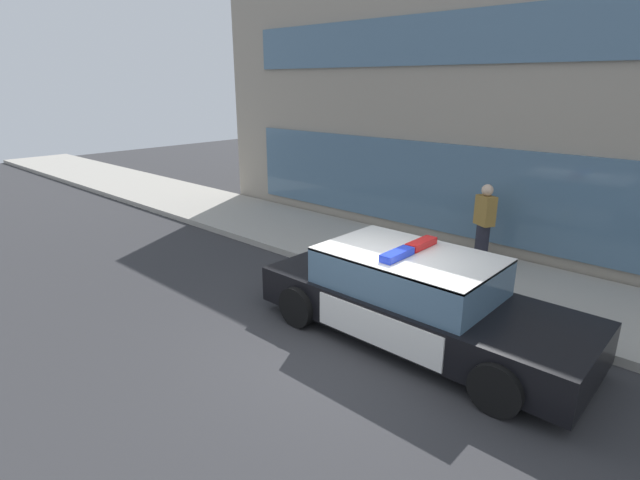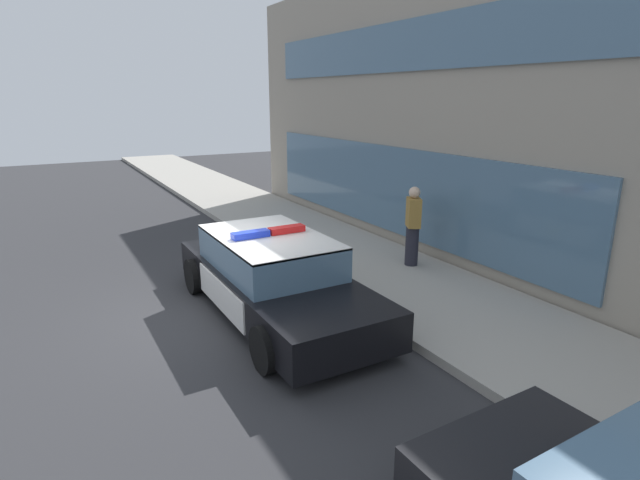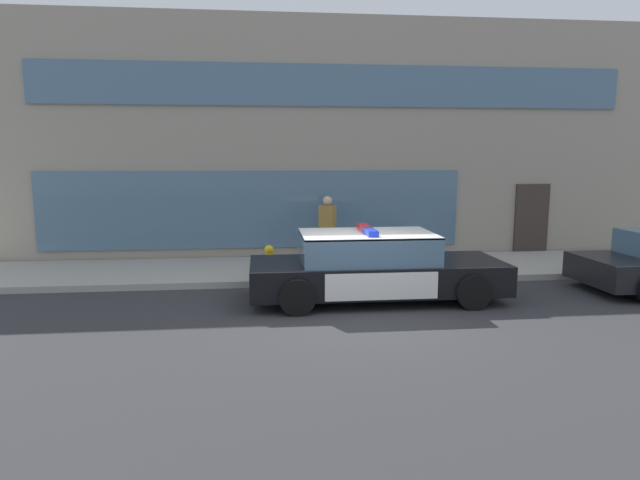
{
  "view_description": "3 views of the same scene",
  "coord_description": "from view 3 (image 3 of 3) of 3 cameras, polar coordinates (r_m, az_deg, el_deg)",
  "views": [
    {
      "loc": [
        4.09,
        -5.14,
        3.84
      ],
      "look_at": [
        -1.83,
        1.36,
        0.99
      ],
      "focal_mm": 27.36,
      "sensor_mm": 36.0,
      "label": 1
    },
    {
      "loc": [
        8.04,
        -2.41,
        3.68
      ],
      "look_at": [
        0.07,
        2.12,
        1.05
      ],
      "focal_mm": 28.2,
      "sensor_mm": 36.0,
      "label": 2
    },
    {
      "loc": [
        -1.71,
        -9.78,
        2.91
      ],
      "look_at": [
        -0.38,
        2.55,
        0.99
      ],
      "focal_mm": 30.8,
      "sensor_mm": 36.0,
      "label": 3
    }
  ],
  "objects": [
    {
      "name": "fire_hydrant",
      "position": [
        12.67,
        -5.28,
        -2.21
      ],
      "size": [
        0.34,
        0.39,
        0.73
      ],
      "color": "gold",
      "rests_on": "sidewalk"
    },
    {
      "name": "storefront_building",
      "position": [
        19.48,
        -0.06,
        9.95
      ],
      "size": [
        18.97,
        8.77,
        6.61
      ],
      "color": "gray",
      "rests_on": "ground"
    },
    {
      "name": "sidewalk",
      "position": [
        13.86,
        1.04,
        -3.02
      ],
      "size": [
        48.0,
        3.03,
        0.15
      ],
      "primitive_type": "cube",
      "color": "#A39E93",
      "rests_on": "ground"
    },
    {
      "name": "pedestrian_on_sidewalk",
      "position": [
        14.43,
        0.77,
        1.23
      ],
      "size": [
        0.48,
        0.42,
        1.71
      ],
      "rotation": [
        0.0,
        0.0,
        4.22
      ],
      "color": "#23232D",
      "rests_on": "sidewalk"
    },
    {
      "name": "police_cruiser",
      "position": [
        11.16,
        5.58,
        -2.78
      ],
      "size": [
        5.09,
        2.12,
        1.49
      ],
      "rotation": [
        0.0,
        0.0,
        0.0
      ],
      "color": "black",
      "rests_on": "ground"
    },
    {
      "name": "ground",
      "position": [
        10.34,
        3.62,
        -7.58
      ],
      "size": [
        48.0,
        48.0,
        0.0
      ],
      "primitive_type": "plane",
      "color": "#303033"
    }
  ]
}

